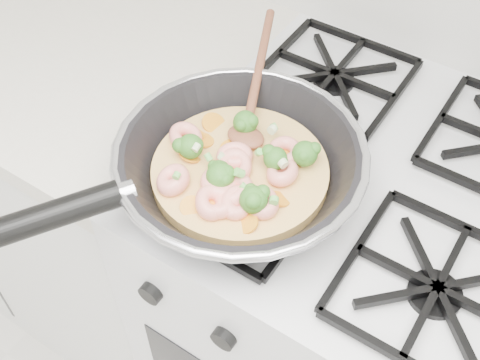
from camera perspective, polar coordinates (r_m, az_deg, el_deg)
The scene contains 3 objects.
stove at distance 1.28m, azimuth 9.37°, elevation -12.40°, with size 0.60×0.60×0.92m.
counter_left at distance 1.60m, azimuth -16.90°, elevation 1.88°, with size 1.00×0.60×0.90m.
skillet at distance 0.83m, azimuth -0.35°, elevation 1.31°, with size 0.38×0.59×0.09m.
Camera 1 is at (0.15, 1.09, 1.58)m, focal length 45.01 mm.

